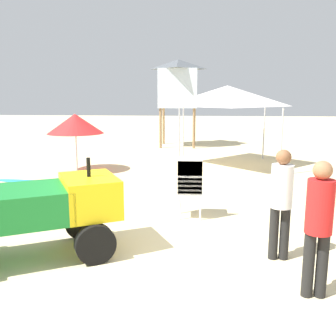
{
  "coord_description": "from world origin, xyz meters",
  "views": [
    {
      "loc": [
        0.43,
        -5.68,
        2.45
      ],
      "look_at": [
        -0.18,
        2.04,
        0.95
      ],
      "focal_mm": 40.25,
      "sensor_mm": 36.0,
      "label": 1
    }
  ],
  "objects": [
    {
      "name": "popup_canopy",
      "position": [
        1.42,
        7.59,
        2.42
      ],
      "size": [
        3.19,
        3.19,
        2.78
      ],
      "color": "#B2B2B7",
      "rests_on": "ground"
    },
    {
      "name": "surfboard_pile",
      "position": [
        -3.45,
        2.99,
        0.2
      ],
      "size": [
        2.6,
        0.71,
        0.4
      ],
      "color": "red",
      "rests_on": "ground"
    },
    {
      "name": "ground",
      "position": [
        0.0,
        0.0,
        0.0
      ],
      "size": [
        80.0,
        80.0,
        0.0
      ],
      "primitive_type": "plane",
      "color": "beige"
    },
    {
      "name": "utility_cart",
      "position": [
        -1.97,
        -0.42,
        0.78
      ],
      "size": [
        2.81,
        2.24,
        1.5
      ],
      "color": "#197A2D",
      "rests_on": "ground"
    },
    {
      "name": "lifeguard_tower",
      "position": [
        -0.53,
        12.66,
        3.0
      ],
      "size": [
        1.98,
        1.98,
        4.11
      ],
      "color": "olive",
      "rests_on": "ground"
    },
    {
      "name": "lifeguard_near_left",
      "position": [
        1.68,
        -0.19,
        0.97
      ],
      "size": [
        0.32,
        0.32,
        1.68
      ],
      "color": "black",
      "rests_on": "ground"
    },
    {
      "name": "lifeguard_near_center",
      "position": [
        1.89,
        -1.26,
        0.98
      ],
      "size": [
        0.32,
        0.32,
        1.71
      ],
      "color": "black",
      "rests_on": "ground"
    },
    {
      "name": "beach_umbrella_left",
      "position": [
        -3.49,
        6.13,
        1.56
      ],
      "size": [
        1.81,
        1.81,
        1.87
      ],
      "color": "beige",
      "rests_on": "ground"
    },
    {
      "name": "stacked_plastic_chairs",
      "position": [
        0.29,
        1.62,
        0.74
      ],
      "size": [
        0.48,
        0.48,
        1.29
      ],
      "color": "white",
      "rests_on": "ground"
    }
  ]
}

